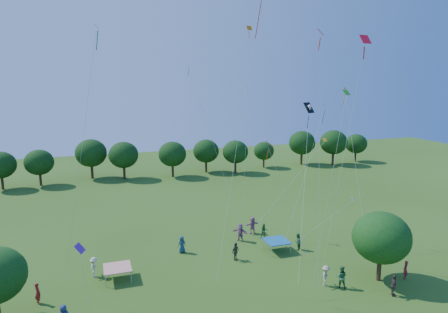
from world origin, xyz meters
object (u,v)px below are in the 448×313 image
at_px(tent_red_stripe, 117,268).
at_px(red_high_kite, 253,40).
at_px(near_tree_east, 381,237).
at_px(tent_blue, 277,241).
at_px(pirate_kite, 309,112).

xyz_separation_m(tent_red_stripe, red_high_kite, (11.31, -1.17, 18.36)).
height_order(near_tree_east, tent_blue, near_tree_east).
bearing_deg(tent_blue, pirate_kite, -51.52).
xyz_separation_m(tent_red_stripe, tent_blue, (14.92, 0.88, 0.00)).
height_order(near_tree_east, red_high_kite, red_high_kite).
distance_m(tent_red_stripe, pirate_kite, 20.81).
bearing_deg(red_high_kite, pirate_kite, -0.95).
distance_m(near_tree_east, red_high_kite, 19.02).
bearing_deg(pirate_kite, tent_red_stripe, 175.67).
bearing_deg(tent_red_stripe, pirate_kite, -4.33).
relative_size(near_tree_east, red_high_kite, 0.26).
distance_m(near_tree_east, pirate_kite, 11.94).
xyz_separation_m(near_tree_east, tent_red_stripe, (-20.38, 6.97, -2.68)).
xyz_separation_m(tent_blue, red_high_kite, (-3.61, -2.05, 18.36)).
distance_m(tent_red_stripe, tent_blue, 14.95).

